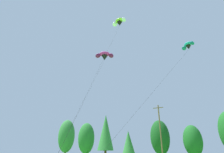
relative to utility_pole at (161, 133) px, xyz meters
name	(u,v)px	position (x,y,z in m)	size (l,w,h in m)	color
treeline_tree_a	(67,136)	(-34.79, 11.28, 1.71)	(5.47, 5.47, 13.61)	#472D19
treeline_tree_b	(86,138)	(-25.03, 9.04, 0.48)	(4.92, 4.92, 11.57)	#472D19
treeline_tree_c	(106,132)	(-17.54, 7.76, 1.78)	(4.52, 4.52, 13.26)	#472D19
treeline_tree_d	(128,143)	(-10.29, 7.04, -1.33)	(3.43, 3.43, 8.30)	#472D19
treeline_tree_e	(160,137)	(-1.89, 6.82, -0.28)	(4.59, 4.59, 10.32)	#472D19
treeline_tree_f	(193,141)	(5.36, 7.11, -1.25)	(4.16, 4.16, 8.73)	#472D19
utility_pole	(161,133)	(0.00, 0.00, 0.00)	(2.20, 0.26, 12.50)	brown
parafoil_kite_high_magenta	(105,56)	(-7.82, -10.43, 15.21)	(5.61, 17.02, 21.11)	#D12893
parafoil_kite_mid_teal	(188,46)	(8.50, -8.36, 14.16)	(8.37, 21.04, 19.84)	teal
parafoil_kite_far_lime_white	(119,22)	(-0.84, -17.79, 16.21)	(4.66, 8.97, 21.80)	#93D633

